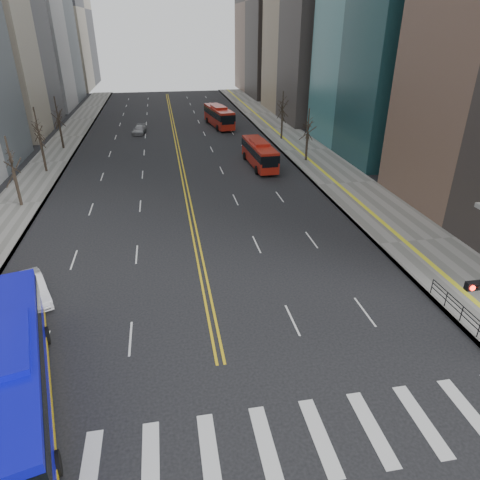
{
  "coord_description": "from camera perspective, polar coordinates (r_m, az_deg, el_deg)",
  "views": [
    {
      "loc": [
        -2.04,
        -11.69,
        15.63
      ],
      "look_at": [
        2.15,
        11.39,
        3.88
      ],
      "focal_mm": 32.0,
      "sensor_mm": 36.0,
      "label": 1
    }
  ],
  "objects": [
    {
      "name": "sidewalk_right",
      "position": [
        61.95,
        8.63,
        11.77
      ],
      "size": [
        7.0,
        130.0,
        0.15
      ],
      "primitive_type": "cube",
      "color": "slate",
      "rests_on": "ground"
    },
    {
      "name": "car_dark_mid",
      "position": [
        55.61,
        3.39,
        11.03
      ],
      "size": [
        1.93,
        4.4,
        1.47
      ],
      "primitive_type": "imported",
      "rotation": [
        0.0,
        0.0,
        0.04
      ],
      "color": "black",
      "rests_on": "ground"
    },
    {
      "name": "car_white",
      "position": [
        30.22,
        -26.01,
        -5.91
      ],
      "size": [
        3.28,
        4.81,
        1.5
      ],
      "primitive_type": "imported",
      "rotation": [
        0.0,
        0.0,
        0.41
      ],
      "color": "white",
      "rests_on": "ground"
    },
    {
      "name": "car_dark_far",
      "position": [
        82.56,
        -2.2,
        16.07
      ],
      "size": [
        2.19,
        4.17,
        1.12
      ],
      "primitive_type": "imported",
      "rotation": [
        0.0,
        0.0,
        0.09
      ],
      "color": "black",
      "rests_on": "ground"
    },
    {
      "name": "street_trees",
      "position": [
        47.76,
        -16.59,
        12.52
      ],
      "size": [
        35.2,
        47.2,
        7.6
      ],
      "color": "black",
      "rests_on": "ground"
    },
    {
      "name": "red_bus_far",
      "position": [
        76.62,
        -2.83,
        16.29
      ],
      "size": [
        4.05,
        11.2,
        3.48
      ],
      "color": "#A71D11",
      "rests_on": "ground"
    },
    {
      "name": "crosswalk",
      "position": [
        19.62,
        -0.27,
        -26.17
      ],
      "size": [
        26.7,
        4.0,
        0.01
      ],
      "color": "silver",
      "rests_on": "ground"
    },
    {
      "name": "centerline",
      "position": [
        68.53,
        -8.53,
        13.15
      ],
      "size": [
        0.55,
        100.0,
        0.01
      ],
      "color": "gold",
      "rests_on": "ground"
    },
    {
      "name": "pedestrian_railing",
      "position": [
        28.27,
        27.51,
        -8.41
      ],
      "size": [
        0.06,
        6.06,
        1.02
      ],
      "color": "black",
      "rests_on": "sidewalk_right"
    },
    {
      "name": "ground",
      "position": [
        19.63,
        -0.27,
        -26.18
      ],
      "size": [
        220.0,
        220.0,
        0.0
      ],
      "primitive_type": "plane",
      "color": "black"
    },
    {
      "name": "blue_bus",
      "position": [
        22.07,
        -28.29,
        -15.42
      ],
      "size": [
        5.96,
        13.42,
        3.8
      ],
      "color": "#0C0DBE",
      "rests_on": "ground"
    },
    {
      "name": "sidewalk_left",
      "position": [
        60.54,
        -24.06,
        9.43
      ],
      "size": [
        5.0,
        130.0,
        0.15
      ],
      "primitive_type": "cube",
      "color": "slate",
      "rests_on": "ground"
    },
    {
      "name": "red_bus_near",
      "position": [
        53.7,
        2.59,
        11.61
      ],
      "size": [
        2.79,
        9.87,
        3.14
      ],
      "color": "#A71D11",
      "rests_on": "ground"
    },
    {
      "name": "car_silver",
      "position": [
        73.18,
        -13.28,
        14.1
      ],
      "size": [
        2.39,
        4.52,
        1.25
      ],
      "primitive_type": "imported",
      "rotation": [
        0.0,
        0.0,
        -0.15
      ],
      "color": "gray",
      "rests_on": "ground"
    }
  ]
}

